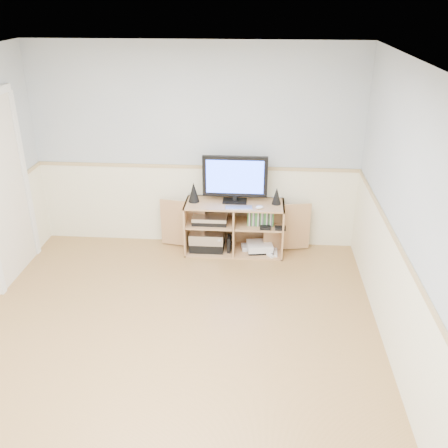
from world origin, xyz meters
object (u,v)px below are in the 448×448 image
(game_consoles, at_px, (259,247))
(media_cabinet, at_px, (235,225))
(keyboard, at_px, (239,208))
(monitor, at_px, (235,178))

(game_consoles, bearing_deg, media_cabinet, 167.84)
(media_cabinet, xyz_separation_m, keyboard, (0.06, -0.19, 0.32))
(keyboard, bearing_deg, game_consoles, 22.22)
(monitor, distance_m, game_consoles, 0.95)
(monitor, xyz_separation_m, keyboard, (0.06, -0.19, -0.31))
(media_cabinet, distance_m, game_consoles, 0.41)
(game_consoles, bearing_deg, keyboard, -153.21)
(media_cabinet, xyz_separation_m, game_consoles, (0.31, -0.07, -0.26))
(game_consoles, bearing_deg, monitor, 168.93)
(keyboard, bearing_deg, media_cabinet, 102.09)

